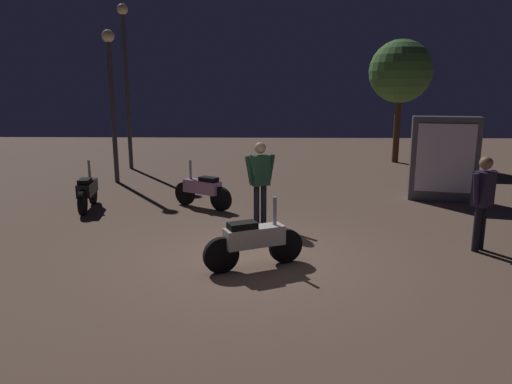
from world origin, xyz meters
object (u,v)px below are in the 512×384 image
streetlamp_far (111,86)px  person_bystander_far (260,176)px  motorcycle_white_foreground (254,241)px  streetlamp_near (126,68)px  motorcycle_pink_parked_right (202,190)px  motorcycle_black_parked_left (87,191)px  person_rider_beside (483,195)px  kiosk_billboard (444,159)px

streetlamp_far → person_bystander_far: bearing=-45.2°
motorcycle_white_foreground → streetlamp_near: (-4.65, 9.39, 3.03)m
motorcycle_pink_parked_right → streetlamp_far: size_ratio=0.33×
motorcycle_black_parked_left → streetlamp_near: (-0.66, 5.80, 3.03)m
person_rider_beside → person_bystander_far: 4.12m
motorcycle_black_parked_left → person_rider_beside: 8.33m
streetlamp_far → motorcycle_pink_parked_right: bearing=-45.5°
motorcycle_pink_parked_right → kiosk_billboard: size_ratio=0.69×
motorcycle_black_parked_left → streetlamp_near: bearing=-2.4°
streetlamp_near → motorcycle_white_foreground: bearing=-63.7°
motorcycle_white_foreground → streetlamp_far: streetlamp_far is taller
streetlamp_near → streetlamp_far: (0.29, -2.51, -0.61)m
motorcycle_white_foreground → person_rider_beside: 4.02m
motorcycle_white_foreground → person_bystander_far: (0.05, 2.44, 0.59)m
streetlamp_near → streetlamp_far: streetlamp_near is taller
motorcycle_black_parked_left → streetlamp_far: 4.10m
person_rider_beside → streetlamp_far: size_ratio=0.37×
person_rider_beside → streetlamp_far: 10.34m
streetlamp_far → motorcycle_black_parked_left: bearing=-83.6°
motorcycle_white_foreground → person_rider_beside: bearing=-11.7°
motorcycle_black_parked_left → streetlamp_far: (-0.37, 3.29, 2.41)m
motorcycle_pink_parked_right → streetlamp_near: 7.17m
streetlamp_far → kiosk_billboard: bearing=-13.2°
motorcycle_black_parked_left → streetlamp_far: streetlamp_far is taller
person_bystander_far → motorcycle_white_foreground: bearing=154.2°
motorcycle_white_foreground → streetlamp_far: size_ratio=0.35×
streetlamp_near → kiosk_billboard: size_ratio=2.63×
person_rider_beside → streetlamp_near: streetlamp_near is taller
streetlamp_far → streetlamp_near: bearing=96.6°
streetlamp_near → person_bystander_far: bearing=-55.9°
motorcycle_black_parked_left → person_bystander_far: 4.24m
motorcycle_pink_parked_right → person_rider_beside: 5.98m
motorcycle_pink_parked_right → motorcycle_black_parked_left: bearing=36.7°
person_bystander_far → person_rider_beside: bearing=-136.3°
motorcycle_black_parked_left → person_bystander_far: (4.04, -1.15, 0.59)m
motorcycle_white_foreground → kiosk_billboard: (4.61, 4.78, 0.61)m
motorcycle_black_parked_left → person_bystander_far: bearing=-114.7°
person_bystander_far → kiosk_billboard: size_ratio=0.82×
motorcycle_white_foreground → motorcycle_pink_parked_right: same height
kiosk_billboard → motorcycle_pink_parked_right: bearing=22.8°
motorcycle_white_foreground → motorcycle_black_parked_left: (-3.99, 3.59, 0.00)m
motorcycle_pink_parked_right → streetlamp_far: streetlamp_far is taller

